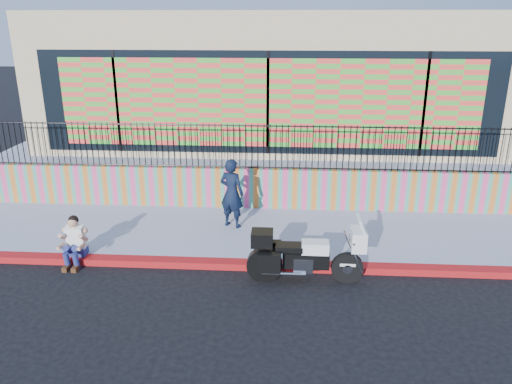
{
  "coord_description": "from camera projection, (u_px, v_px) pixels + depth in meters",
  "views": [
    {
      "loc": [
        0.56,
        -9.5,
        5.06
      ],
      "look_at": [
        -0.13,
        1.2,
        1.31
      ],
      "focal_mm": 35.0,
      "sensor_mm": 36.0,
      "label": 1
    }
  ],
  "objects": [
    {
      "name": "mural_wall",
      "position": [
        266.0,
        188.0,
        13.49
      ],
      "size": [
        16.0,
        0.2,
        1.1
      ],
      "primitive_type": "cube",
      "color": "#EC3E79",
      "rests_on": "sidewalk"
    },
    {
      "name": "metal_fence",
      "position": [
        266.0,
        147.0,
        13.11
      ],
      "size": [
        15.8,
        0.04,
        1.2
      ],
      "primitive_type": null,
      "color": "black",
      "rests_on": "mural_wall"
    },
    {
      "name": "storefront_building",
      "position": [
        273.0,
        73.0,
        17.24
      ],
      "size": [
        14.0,
        8.06,
        4.0
      ],
      "color": "tan",
      "rests_on": "elevated_platform"
    },
    {
      "name": "red_curb",
      "position": [
        259.0,
        265.0,
        10.63
      ],
      "size": [
        16.0,
        0.3,
        0.15
      ],
      "primitive_type": "cube",
      "color": "#9F1A0B",
      "rests_on": "ground"
    },
    {
      "name": "police_officer",
      "position": [
        232.0,
        193.0,
        12.16
      ],
      "size": [
        0.74,
        0.63,
        1.73
      ],
      "primitive_type": "imported",
      "rotation": [
        0.0,
        0.0,
        2.74
      ],
      "color": "black",
      "rests_on": "sidewalk"
    },
    {
      "name": "seated_man",
      "position": [
        74.0,
        246.0,
        10.67
      ],
      "size": [
        0.54,
        0.71,
        1.06
      ],
      "color": "navy",
      "rests_on": "ground"
    },
    {
      "name": "sidewalk",
      "position": [
        263.0,
        234.0,
        12.19
      ],
      "size": [
        16.0,
        3.0,
        0.15
      ],
      "primitive_type": "cube",
      "color": "#8890A4",
      "rests_on": "ground"
    },
    {
      "name": "elevated_platform",
      "position": [
        272.0,
        145.0,
        18.32
      ],
      "size": [
        16.0,
        10.0,
        1.25
      ],
      "primitive_type": "cube",
      "color": "#8890A4",
      "rests_on": "ground"
    },
    {
      "name": "police_motorcycle",
      "position": [
        304.0,
        254.0,
        9.95
      ],
      "size": [
        2.31,
        0.76,
        1.44
      ],
      "color": "black",
      "rests_on": "ground"
    },
    {
      "name": "ground",
      "position": [
        259.0,
        268.0,
        10.66
      ],
      "size": [
        90.0,
        90.0,
        0.0
      ],
      "primitive_type": "plane",
      "color": "black",
      "rests_on": "ground"
    }
  ]
}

